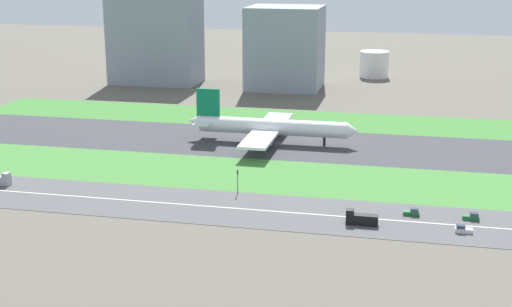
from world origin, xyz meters
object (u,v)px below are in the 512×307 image
(fuel_tank_west, at_px, (374,64))
(car_2, at_px, (472,217))
(hangar_building, at_px, (285,48))
(car_1, at_px, (412,212))
(car_3, at_px, (463,229))
(traffic_light, at_px, (238,180))
(airliner, at_px, (268,127))
(terminal_building, at_px, (156,40))
(truck_0, at_px, (361,219))

(fuel_tank_west, bearing_deg, car_2, -80.07)
(hangar_building, bearing_deg, fuel_tank_west, 45.64)
(car_1, distance_m, car_2, 15.69)
(car_3, xyz_separation_m, traffic_light, (-63.97, 17.99, 3.37))
(airliner, xyz_separation_m, terminal_building, (-85.60, 114.00, 17.48))
(traffic_light, relative_size, terminal_building, 0.15)
(hangar_building, relative_size, fuel_tank_west, 2.60)
(airliner, relative_size, car_2, 14.77)
(car_1, distance_m, terminal_building, 230.49)
(traffic_light, height_order, hangar_building, hangar_building)
(hangar_building, bearing_deg, truck_0, -74.05)
(terminal_building, bearing_deg, airliner, -53.10)
(car_1, distance_m, traffic_light, 51.84)
(fuel_tank_west, bearing_deg, airliner, -100.66)
(hangar_building, bearing_deg, car_3, -67.15)
(car_1, bearing_deg, car_3, -37.87)
(car_1, relative_size, fuel_tank_west, 0.27)
(car_2, xyz_separation_m, traffic_light, (-66.80, 7.99, 3.37))
(car_1, height_order, terminal_building, terminal_building)
(traffic_light, bearing_deg, truck_0, -25.38)
(terminal_building, distance_m, fuel_tank_west, 125.06)
(traffic_light, distance_m, fuel_tank_west, 220.70)
(airliner, height_order, truck_0, airliner)
(car_2, xyz_separation_m, fuel_tank_west, (-39.72, 227.00, 6.52))
(terminal_building, bearing_deg, car_2, -49.53)
(airliner, xyz_separation_m, hangar_building, (-14.07, 114.00, 15.07))
(car_1, xyz_separation_m, fuel_tank_west, (-24.03, 227.00, 6.52))
(hangar_building, bearing_deg, terminal_building, 180.00)
(terminal_building, bearing_deg, traffic_light, -63.05)
(car_1, bearing_deg, terminal_building, 127.48)
(car_3, height_order, terminal_building, terminal_building)
(car_1, distance_m, car_3, 16.29)
(hangar_building, bearing_deg, traffic_light, -84.44)
(terminal_building, height_order, hangar_building, terminal_building)
(airliner, height_order, car_3, airliner)
(car_1, distance_m, fuel_tank_west, 228.36)
(car_2, relative_size, traffic_light, 0.61)
(traffic_light, bearing_deg, car_1, -8.89)
(car_3, height_order, hangar_building, hangar_building)
(car_1, xyz_separation_m, terminal_building, (-139.57, 182.00, 22.79))
(car_3, bearing_deg, airliner, -49.41)
(fuel_tank_west, bearing_deg, truck_0, -87.38)
(hangar_building, xyz_separation_m, fuel_tank_west, (44.01, 45.00, -13.86))
(car_2, height_order, hangar_building, hangar_building)
(traffic_light, bearing_deg, car_2, -6.82)
(car_1, xyz_separation_m, traffic_light, (-51.11, 7.99, 3.37))
(airliner, relative_size, car_3, 14.77)
(terminal_building, xyz_separation_m, fuel_tank_west, (115.54, 45.00, -16.27))
(truck_0, bearing_deg, airliner, -62.39)
(terminal_building, relative_size, hangar_building, 1.12)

